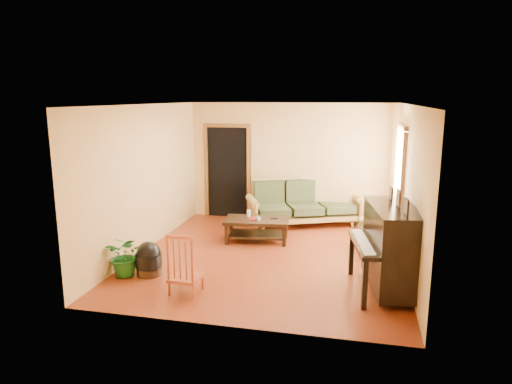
% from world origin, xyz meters
% --- Properties ---
extents(floor, '(5.00, 5.00, 0.00)m').
position_xyz_m(floor, '(0.00, 0.00, 0.00)').
color(floor, '#5F1E0C').
rests_on(floor, ground).
extents(doorway, '(1.08, 0.16, 2.05)m').
position_xyz_m(doorway, '(-1.45, 2.48, 1.02)').
color(doorway, black).
rests_on(doorway, floor).
extents(window, '(0.12, 1.36, 1.46)m').
position_xyz_m(window, '(2.21, 1.30, 1.50)').
color(window, white).
rests_on(window, right_wall).
extents(sofa, '(2.55, 1.84, 1.01)m').
position_xyz_m(sofa, '(0.36, 2.13, 0.50)').
color(sofa, olive).
rests_on(sofa, floor).
extents(coffee_table, '(1.28, 0.79, 0.44)m').
position_xyz_m(coffee_table, '(-0.40, 0.83, 0.22)').
color(coffee_table, black).
rests_on(coffee_table, floor).
extents(armchair, '(1.02, 1.04, 0.82)m').
position_xyz_m(armchair, '(1.92, 0.73, 0.41)').
color(armchair, olive).
rests_on(armchair, floor).
extents(piano, '(1.04, 1.52, 1.24)m').
position_xyz_m(piano, '(1.95, -1.00, 0.62)').
color(piano, black).
rests_on(piano, floor).
extents(footstool, '(0.50, 0.50, 0.40)m').
position_xyz_m(footstool, '(-1.67, -1.19, 0.20)').
color(footstool, black).
rests_on(footstool, floor).
extents(red_chair, '(0.44, 0.48, 0.89)m').
position_xyz_m(red_chair, '(-0.87, -1.68, 0.45)').
color(red_chair, maroon).
rests_on(red_chair, floor).
extents(leaning_frame, '(0.51, 0.21, 0.67)m').
position_xyz_m(leaning_frame, '(1.81, 2.40, 0.33)').
color(leaning_frame, '#B47F3C').
rests_on(leaning_frame, floor).
extents(ceramic_crock, '(0.20, 0.20, 0.23)m').
position_xyz_m(ceramic_crock, '(1.76, 2.23, 0.11)').
color(ceramic_crock, '#324297').
rests_on(ceramic_crock, floor).
extents(potted_plant, '(0.60, 0.53, 0.66)m').
position_xyz_m(potted_plant, '(-2.00, -1.30, 0.33)').
color(potted_plant, '#1B5F1D').
rests_on(potted_plant, floor).
extents(book, '(0.21, 0.24, 0.02)m').
position_xyz_m(book, '(-0.53, 0.74, 0.45)').
color(book, maroon).
rests_on(book, coffee_table).
extents(candle, '(0.09, 0.09, 0.13)m').
position_xyz_m(candle, '(-0.59, 0.98, 0.50)').
color(candle, white).
rests_on(candle, coffee_table).
extents(glass_jar, '(0.11, 0.11, 0.06)m').
position_xyz_m(glass_jar, '(-0.35, 0.75, 0.47)').
color(glass_jar, silver).
rests_on(glass_jar, coffee_table).
extents(remote, '(0.14, 0.09, 0.01)m').
position_xyz_m(remote, '(-0.07, 0.89, 0.45)').
color(remote, black).
rests_on(remote, coffee_table).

